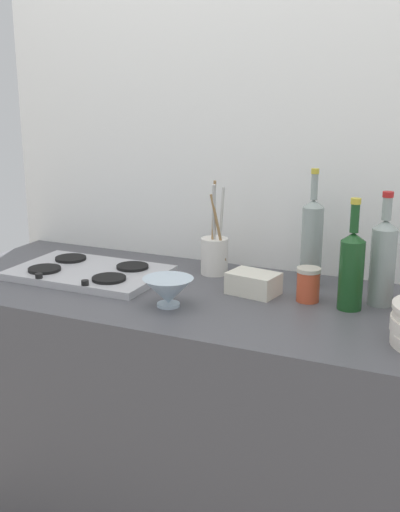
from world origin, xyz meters
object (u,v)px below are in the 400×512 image
object	(u,v)px
wine_bottle_leftmost	(312,241)
utensil_crock	(215,253)
wine_bottle_mid_right	(383,260)
stovetop_hob	(89,272)
butter_dish	(254,283)
condiment_jar_rear	(308,284)
wine_bottle_mid_left	(351,268)
mixing_bowl	(168,291)

from	to	relation	value
wine_bottle_leftmost	utensil_crock	bearing A→B (deg)	-177.82
wine_bottle_leftmost	wine_bottle_mid_right	size ratio (longest dim) A/B	1.12
wine_bottle_leftmost	stovetop_hob	bearing A→B (deg)	-163.24
butter_dish	condiment_jar_rear	bearing A→B (deg)	1.06
wine_bottle_mid_left	condiment_jar_rear	distance (m)	0.15
stovetop_hob	utensil_crock	size ratio (longest dim) A/B	1.56
wine_bottle_mid_left	utensil_crock	xyz separation A→B (m)	(-0.49, 0.16, -0.05)
wine_bottle_mid_right	wine_bottle_mid_left	bearing A→B (deg)	-135.10
wine_bottle_mid_right	condiment_jar_rear	distance (m)	0.23
utensil_crock	condiment_jar_rear	xyz separation A→B (m)	(0.37, -0.14, -0.02)
wine_bottle_leftmost	utensil_crock	world-z (taller)	wine_bottle_leftmost
utensil_crock	wine_bottle_mid_right	bearing A→B (deg)	-8.47
stovetop_hob	mixing_bowl	size ratio (longest dim) A/B	3.40
wine_bottle_leftmost	wine_bottle_mid_left	bearing A→B (deg)	-46.76
butter_dish	condiment_jar_rear	world-z (taller)	condiment_jar_rear
utensil_crock	stovetop_hob	bearing A→B (deg)	-152.00
mixing_bowl	butter_dish	distance (m)	0.28
wine_bottle_mid_right	mixing_bowl	distance (m)	0.63
wine_bottle_mid_right	mixing_bowl	bearing A→B (deg)	-154.14
mixing_bowl	wine_bottle_leftmost	bearing A→B (deg)	48.63
wine_bottle_mid_left	butter_dish	xyz separation A→B (m)	(-0.30, 0.01, -0.09)
mixing_bowl	butter_dish	xyz separation A→B (m)	(0.19, 0.21, -0.01)
mixing_bowl	stovetop_hob	bearing A→B (deg)	157.78
wine_bottle_leftmost	condiment_jar_rear	bearing A→B (deg)	-77.62
stovetop_hob	wine_bottle_mid_left	bearing A→B (deg)	2.72
wine_bottle_mid_right	condiment_jar_rear	xyz separation A→B (m)	(-0.20, -0.06, -0.08)
wine_bottle_mid_left	mixing_bowl	bearing A→B (deg)	-157.91
stovetop_hob	wine_bottle_mid_right	xyz separation A→B (m)	(0.95, 0.12, 0.12)
wine_bottle_mid_right	mixing_bowl	world-z (taller)	wine_bottle_mid_right
wine_bottle_leftmost	condiment_jar_rear	world-z (taller)	wine_bottle_leftmost
utensil_crock	butter_dish	bearing A→B (deg)	-37.04
condiment_jar_rear	utensil_crock	bearing A→B (deg)	158.59
stovetop_hob	butter_dish	size ratio (longest dim) A/B	3.38
stovetop_hob	wine_bottle_mid_left	distance (m)	0.88
wine_bottle_leftmost	butter_dish	world-z (taller)	wine_bottle_leftmost
condiment_jar_rear	stovetop_hob	bearing A→B (deg)	-175.58
wine_bottle_leftmost	butter_dish	xyz separation A→B (m)	(-0.14, -0.16, -0.11)
wine_bottle_leftmost	butter_dish	bearing A→B (deg)	-130.75
stovetop_hob	wine_bottle_mid_right	size ratio (longest dim) A/B	1.51
stovetop_hob	wine_bottle_mid_right	world-z (taller)	wine_bottle_mid_right
wine_bottle_mid_right	mixing_bowl	size ratio (longest dim) A/B	2.25
wine_bottle_mid_right	condiment_jar_rear	bearing A→B (deg)	-163.84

